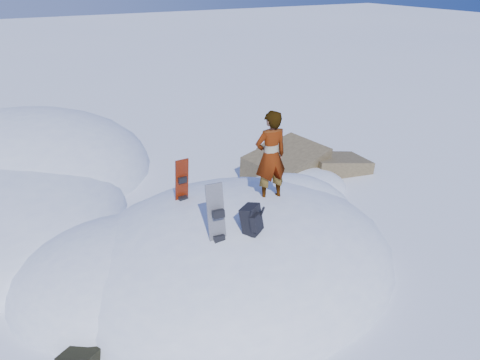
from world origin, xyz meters
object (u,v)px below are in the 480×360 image
snowboard_dark (218,228)px  snowboard_red (182,191)px  person (271,156)px  backpack (252,220)px

snowboard_dark → snowboard_red: bearing=94.2°
snowboard_red → person: 1.94m
snowboard_dark → person: (1.62, 0.86, 0.74)m
person → snowboard_dark: bearing=30.8°
snowboard_red → person: size_ratio=0.79×
snowboard_dark → person: 1.98m
snowboard_dark → backpack: snowboard_dark is taller
person → backpack: bearing=47.5°
snowboard_red → backpack: size_ratio=2.45×
backpack → snowboard_red: bearing=74.8°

